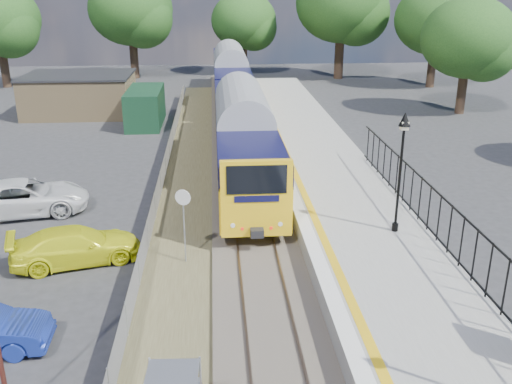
{
  "coord_description": "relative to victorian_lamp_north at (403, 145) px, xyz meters",
  "views": [
    {
      "loc": [
        -1.48,
        -13.52,
        9.85
      ],
      "look_at": [
        0.09,
        7.68,
        2.0
      ],
      "focal_mm": 40.0,
      "sensor_mm": 36.0,
      "label": 1
    }
  ],
  "objects": [
    {
      "name": "wire_fence",
      "position": [
        -9.5,
        6.0,
        -3.7
      ],
      "size": [
        0.06,
        52.0,
        1.2
      ],
      "color": "#999EA3",
      "rests_on": "ground"
    },
    {
      "name": "platform",
      "position": [
        -1.1,
        2.0,
        -3.85
      ],
      "size": [
        5.0,
        70.0,
        0.9
      ],
      "primitive_type": "cube",
      "color": "gray",
      "rests_on": "ground"
    },
    {
      "name": "speed_sign",
      "position": [
        -7.99,
        -0.35,
        -2.3
      ],
      "size": [
        0.57,
        0.22,
        2.92
      ],
      "rotation": [
        0.0,
        0.0,
        -0.33
      ],
      "color": "#999EA3",
      "rests_on": "ground"
    },
    {
      "name": "victorian_lamp_north",
      "position": [
        0.0,
        0.0,
        0.0
      ],
      "size": [
        0.44,
        0.44,
        4.6
      ],
      "color": "black",
      "rests_on": "platform"
    },
    {
      "name": "palisade_fence",
      "position": [
        1.25,
        -3.76,
        -2.46
      ],
      "size": [
        0.12,
        26.0,
        2.0
      ],
      "color": "black",
      "rests_on": "platform"
    },
    {
      "name": "platform_edge",
      "position": [
        -3.16,
        2.0,
        -3.39
      ],
      "size": [
        0.9,
        70.0,
        0.01
      ],
      "color": "silver",
      "rests_on": "platform"
    },
    {
      "name": "track_bed",
      "position": [
        -5.77,
        3.67,
        -4.21
      ],
      "size": [
        5.9,
        80.0,
        0.29
      ],
      "color": "#473F38",
      "rests_on": "ground"
    },
    {
      "name": "ground",
      "position": [
        -5.3,
        -6.0,
        -4.3
      ],
      "size": [
        120.0,
        120.0,
        0.0
      ],
      "primitive_type": "plane",
      "color": "#2D2D30",
      "rests_on": "ground"
    },
    {
      "name": "tree_line",
      "position": [
        -3.9,
        36.0,
        2.31
      ],
      "size": [
        56.8,
        43.8,
        11.88
      ],
      "color": "#332319",
      "rests_on": "ground"
    },
    {
      "name": "outbuilding",
      "position": [
        -16.21,
        25.21,
        -2.78
      ],
      "size": [
        10.8,
        10.1,
        3.12
      ],
      "color": "#9F8359",
      "rests_on": "ground"
    },
    {
      "name": "train",
      "position": [
        -5.3,
        20.67,
        -1.96
      ],
      "size": [
        2.82,
        40.83,
        3.51
      ],
      "color": "yellow",
      "rests_on": "ground"
    },
    {
      "name": "car_yellow",
      "position": [
        -12.02,
        0.0,
        -3.61
      ],
      "size": [
        5.05,
        3.12,
        1.37
      ],
      "primitive_type": "imported",
      "rotation": [
        0.0,
        0.0,
        1.84
      ],
      "color": "yellow",
      "rests_on": "ground"
    },
    {
      "name": "car_white",
      "position": [
        -15.41,
        5.05,
        -3.52
      ],
      "size": [
        6.0,
        3.6,
        1.56
      ],
      "primitive_type": "imported",
      "rotation": [
        0.0,
        0.0,
        1.76
      ],
      "color": "white",
      "rests_on": "ground"
    }
  ]
}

